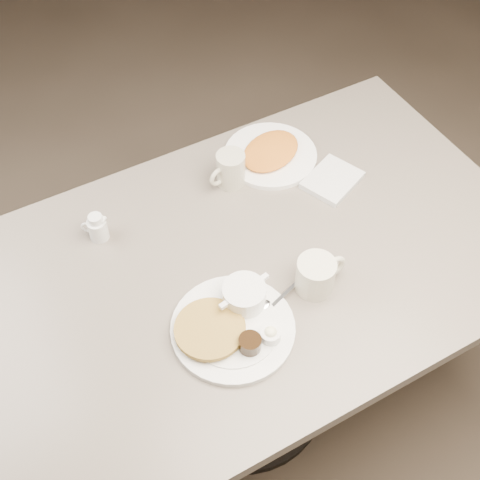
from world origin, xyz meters
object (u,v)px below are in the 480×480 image
main_plate (232,321)px  coffee_mug_far (230,170)px  diner_table (244,300)px  coffee_mug_near (317,274)px  hash_plate (271,154)px  creamer_right (97,228)px

main_plate → coffee_mug_far: coffee_mug_far is taller
diner_table → coffee_mug_near: 0.29m
coffee_mug_far → hash_plate: bearing=12.1°
coffee_mug_far → creamer_right: size_ratio=1.50×
coffee_mug_near → hash_plate: size_ratio=0.38×
coffee_mug_near → creamer_right: coffee_mug_near is taller
coffee_mug_far → diner_table: bearing=-111.5°
diner_table → creamer_right: bearing=138.2°
coffee_mug_far → creamer_right: 0.39m
creamer_right → coffee_mug_near: bearing=-44.7°
coffee_mug_far → creamer_right: bearing=-179.0°
main_plate → coffee_mug_near: coffee_mug_near is taller
main_plate → creamer_right: 0.44m
diner_table → creamer_right: 0.43m
diner_table → main_plate: size_ratio=4.03×
coffee_mug_near → coffee_mug_far: (-0.02, 0.41, 0.00)m
main_plate → creamer_right: creamer_right is taller
creamer_right → hash_plate: size_ratio=0.23×
creamer_right → coffee_mug_far: bearing=1.0°
coffee_mug_far → hash_plate: (0.15, 0.03, -0.04)m
main_plate → creamer_right: size_ratio=4.65×
coffee_mug_near → diner_table: bearing=129.3°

